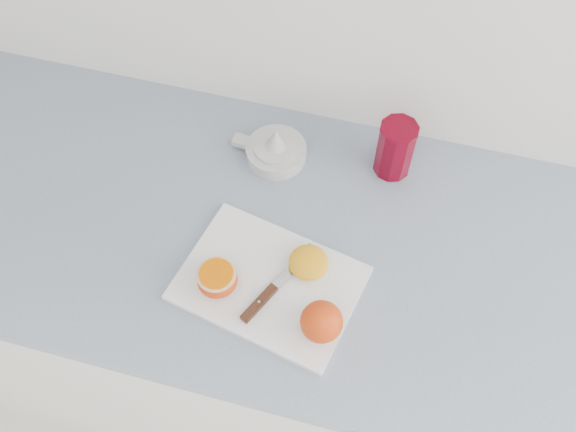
{
  "coord_description": "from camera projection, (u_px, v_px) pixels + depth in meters",
  "views": [
    {
      "loc": [
        0.03,
        1.11,
        1.92
      ],
      "look_at": [
        -0.12,
        1.7,
        0.96
      ],
      "focal_mm": 40.0,
      "sensor_mm": 36.0,
      "label": 1
    }
  ],
  "objects": [
    {
      "name": "squeezed_shell",
      "position": [
        309.0,
        262.0,
        1.13
      ],
      "size": [
        0.07,
        0.07,
        0.03
      ],
      "color": "#F7A113",
      "rests_on": "cutting_board"
    },
    {
      "name": "whole_orange",
      "position": [
        322.0,
        322.0,
        1.05
      ],
      "size": [
        0.07,
        0.07,
        0.07
      ],
      "color": "red",
      "rests_on": "cutting_board"
    },
    {
      "name": "red_tumbler",
      "position": [
        395.0,
        150.0,
        1.23
      ],
      "size": [
        0.07,
        0.07,
        0.12
      ],
      "color": "#6C0013",
      "rests_on": "counter"
    },
    {
      "name": "counter",
      "position": [
        298.0,
        329.0,
        1.57
      ],
      "size": [
        2.36,
        0.64,
        0.89
      ],
      "color": "white",
      "rests_on": "ground"
    },
    {
      "name": "citrus_juicer",
      "position": [
        276.0,
        150.0,
        1.28
      ],
      "size": [
        0.15,
        0.12,
        0.08
      ],
      "color": "silver",
      "rests_on": "counter"
    },
    {
      "name": "paring_knife",
      "position": [
        265.0,
        296.0,
        1.11
      ],
      "size": [
        0.09,
        0.18,
        0.01
      ],
      "color": "#462518",
      "rests_on": "cutting_board"
    },
    {
      "name": "half_orange",
      "position": [
        217.0,
        279.0,
        1.11
      ],
      "size": [
        0.07,
        0.07,
        0.04
      ],
      "color": "red",
      "rests_on": "cutting_board"
    },
    {
      "name": "cutting_board",
      "position": [
        269.0,
        283.0,
        1.14
      ],
      "size": [
        0.35,
        0.28,
        0.01
      ],
      "primitive_type": "cube",
      "rotation": [
        0.0,
        0.0,
        -0.21
      ],
      "color": "white",
      "rests_on": "counter"
    }
  ]
}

